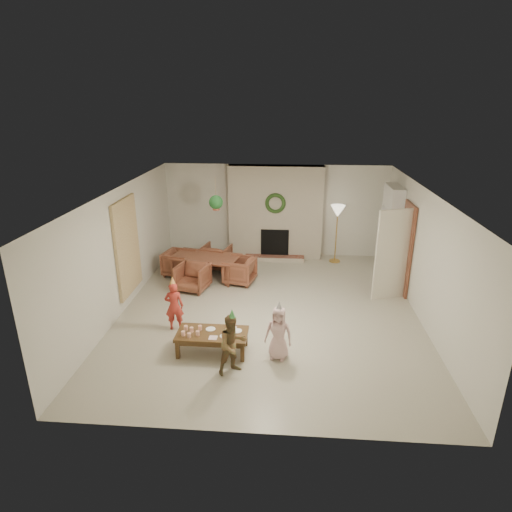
# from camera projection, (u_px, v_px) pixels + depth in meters

# --- Properties ---
(floor) EXTENTS (7.00, 7.00, 0.00)m
(floor) POSITION_uv_depth(u_px,v_px,m) (269.00, 310.00, 8.94)
(floor) COLOR #B7B29E
(floor) RESTS_ON ground
(ceiling) EXTENTS (7.00, 7.00, 0.00)m
(ceiling) POSITION_uv_depth(u_px,v_px,m) (270.00, 191.00, 8.07)
(ceiling) COLOR white
(ceiling) RESTS_ON wall_back
(wall_back) EXTENTS (7.00, 0.00, 7.00)m
(wall_back) POSITION_uv_depth(u_px,v_px,m) (276.00, 211.00, 11.78)
(wall_back) COLOR silver
(wall_back) RESTS_ON floor
(wall_front) EXTENTS (7.00, 0.00, 7.00)m
(wall_front) POSITION_uv_depth(u_px,v_px,m) (256.00, 351.00, 5.23)
(wall_front) COLOR silver
(wall_front) RESTS_ON floor
(wall_left) EXTENTS (0.00, 7.00, 7.00)m
(wall_left) POSITION_uv_depth(u_px,v_px,m) (122.00, 250.00, 8.72)
(wall_left) COLOR silver
(wall_left) RESTS_ON floor
(wall_right) EXTENTS (0.00, 7.00, 7.00)m
(wall_right) POSITION_uv_depth(u_px,v_px,m) (425.00, 258.00, 8.28)
(wall_right) COLOR silver
(wall_right) RESTS_ON floor
(fireplace_mass) EXTENTS (2.50, 0.40, 2.50)m
(fireplace_mass) POSITION_uv_depth(u_px,v_px,m) (276.00, 212.00, 11.59)
(fireplace_mass) COLOR #4E1714
(fireplace_mass) RESTS_ON floor
(fireplace_hearth) EXTENTS (1.60, 0.30, 0.12)m
(fireplace_hearth) POSITION_uv_depth(u_px,v_px,m) (274.00, 258.00, 11.68)
(fireplace_hearth) COLOR maroon
(fireplace_hearth) RESTS_ON floor
(fireplace_firebox) EXTENTS (0.75, 0.12, 0.75)m
(fireplace_firebox) POSITION_uv_depth(u_px,v_px,m) (275.00, 243.00, 11.70)
(fireplace_firebox) COLOR black
(fireplace_firebox) RESTS_ON floor
(fireplace_wreath) EXTENTS (0.54, 0.10, 0.54)m
(fireplace_wreath) POSITION_uv_depth(u_px,v_px,m) (275.00, 203.00, 11.27)
(fireplace_wreath) COLOR #204118
(fireplace_wreath) RESTS_ON fireplace_mass
(floor_lamp_base) EXTENTS (0.29, 0.29, 0.03)m
(floor_lamp_base) POSITION_uv_depth(u_px,v_px,m) (334.00, 261.00, 11.62)
(floor_lamp_base) COLOR gold
(floor_lamp_base) RESTS_ON floor
(floor_lamp_post) EXTENTS (0.03, 0.03, 1.39)m
(floor_lamp_post) POSITION_uv_depth(u_px,v_px,m) (336.00, 236.00, 11.38)
(floor_lamp_post) COLOR gold
(floor_lamp_post) RESTS_ON floor
(floor_lamp_shade) EXTENTS (0.37, 0.37, 0.31)m
(floor_lamp_shade) POSITION_uv_depth(u_px,v_px,m) (338.00, 211.00, 11.14)
(floor_lamp_shade) COLOR beige
(floor_lamp_shade) RESTS_ON floor_lamp_post
(bookshelf_carcass) EXTENTS (0.30, 1.00, 2.20)m
(bookshelf_carcass) POSITION_uv_depth(u_px,v_px,m) (390.00, 231.00, 10.50)
(bookshelf_carcass) COLOR white
(bookshelf_carcass) RESTS_ON floor
(bookshelf_shelf_a) EXTENTS (0.30, 0.92, 0.03)m
(bookshelf_shelf_a) POSITION_uv_depth(u_px,v_px,m) (387.00, 256.00, 10.73)
(bookshelf_shelf_a) COLOR white
(bookshelf_shelf_a) RESTS_ON bookshelf_carcass
(bookshelf_shelf_b) EXTENTS (0.30, 0.92, 0.03)m
(bookshelf_shelf_b) POSITION_uv_depth(u_px,v_px,m) (388.00, 241.00, 10.59)
(bookshelf_shelf_b) COLOR white
(bookshelf_shelf_b) RESTS_ON bookshelf_carcass
(bookshelf_shelf_c) EXTENTS (0.30, 0.92, 0.03)m
(bookshelf_shelf_c) POSITION_uv_depth(u_px,v_px,m) (390.00, 225.00, 10.45)
(bookshelf_shelf_c) COLOR white
(bookshelf_shelf_c) RESTS_ON bookshelf_carcass
(bookshelf_shelf_d) EXTENTS (0.30, 0.92, 0.03)m
(bookshelf_shelf_d) POSITION_uv_depth(u_px,v_px,m) (392.00, 209.00, 10.31)
(bookshelf_shelf_d) COLOR white
(bookshelf_shelf_d) RESTS_ON bookshelf_carcass
(books_row_lower) EXTENTS (0.20, 0.40, 0.24)m
(books_row_lower) POSITION_uv_depth(u_px,v_px,m) (388.00, 252.00, 10.54)
(books_row_lower) COLOR #B73721
(books_row_lower) RESTS_ON bookshelf_shelf_a
(books_row_mid) EXTENTS (0.20, 0.44, 0.24)m
(books_row_mid) POSITION_uv_depth(u_px,v_px,m) (388.00, 234.00, 10.59)
(books_row_mid) COLOR #245185
(books_row_mid) RESTS_ON bookshelf_shelf_b
(books_row_upper) EXTENTS (0.20, 0.36, 0.22)m
(books_row_upper) POSITION_uv_depth(u_px,v_px,m) (391.00, 221.00, 10.31)
(books_row_upper) COLOR #ABA224
(books_row_upper) RESTS_ON bookshelf_shelf_c
(door_frame) EXTENTS (0.05, 0.86, 2.04)m
(door_frame) POSITION_uv_depth(u_px,v_px,m) (406.00, 249.00, 9.49)
(door_frame) COLOR brown
(door_frame) RESTS_ON floor
(door_leaf) EXTENTS (0.77, 0.32, 2.00)m
(door_leaf) POSITION_uv_depth(u_px,v_px,m) (392.00, 255.00, 9.17)
(door_leaf) COLOR beige
(door_leaf) RESTS_ON floor
(curtain_panel) EXTENTS (0.06, 1.20, 2.00)m
(curtain_panel) POSITION_uv_depth(u_px,v_px,m) (127.00, 247.00, 8.91)
(curtain_panel) COLOR beige
(curtain_panel) RESTS_ON wall_left
(dining_table) EXTENTS (1.77, 1.23, 0.56)m
(dining_table) POSITION_uv_depth(u_px,v_px,m) (205.00, 267.00, 10.44)
(dining_table) COLOR brown
(dining_table) RESTS_ON floor
(dining_chair_near) EXTENTS (0.80, 0.82, 0.62)m
(dining_chair_near) POSITION_uv_depth(u_px,v_px,m) (193.00, 277.00, 9.80)
(dining_chair_near) COLOR brown
(dining_chair_near) RESTS_ON floor
(dining_chair_far) EXTENTS (0.80, 0.82, 0.62)m
(dining_chair_far) POSITION_uv_depth(u_px,v_px,m) (216.00, 257.00, 11.06)
(dining_chair_far) COLOR brown
(dining_chair_far) RESTS_ON floor
(dining_chair_left) EXTENTS (0.82, 0.80, 0.62)m
(dining_chair_left) POSITION_uv_depth(u_px,v_px,m) (179.00, 263.00, 10.63)
(dining_chair_left) COLOR brown
(dining_chair_left) RESTS_ON floor
(dining_chair_right) EXTENTS (0.82, 0.80, 0.62)m
(dining_chair_right) POSITION_uv_depth(u_px,v_px,m) (240.00, 270.00, 10.18)
(dining_chair_right) COLOR brown
(dining_chair_right) RESTS_ON floor
(hanging_plant_cord) EXTENTS (0.01, 0.01, 0.70)m
(hanging_plant_cord) POSITION_uv_depth(u_px,v_px,m) (216.00, 192.00, 9.69)
(hanging_plant_cord) COLOR tan
(hanging_plant_cord) RESTS_ON ceiling
(hanging_plant_pot) EXTENTS (0.16, 0.16, 0.12)m
(hanging_plant_pot) POSITION_uv_depth(u_px,v_px,m) (216.00, 207.00, 9.81)
(hanging_plant_pot) COLOR brown
(hanging_plant_pot) RESTS_ON hanging_plant_cord
(hanging_plant_foliage) EXTENTS (0.32, 0.32, 0.32)m
(hanging_plant_foliage) POSITION_uv_depth(u_px,v_px,m) (216.00, 202.00, 9.77)
(hanging_plant_foliage) COLOR #184A1F
(hanging_plant_foliage) RESTS_ON hanging_plant_pot
(coffee_table_top) EXTENTS (1.22, 0.62, 0.06)m
(coffee_table_top) POSITION_uv_depth(u_px,v_px,m) (212.00, 334.00, 7.37)
(coffee_table_top) COLOR #53381B
(coffee_table_top) RESTS_ON floor
(coffee_table_apron) EXTENTS (1.12, 0.52, 0.07)m
(coffee_table_apron) POSITION_uv_depth(u_px,v_px,m) (212.00, 337.00, 7.40)
(coffee_table_apron) COLOR #53381B
(coffee_table_apron) RESTS_ON floor
(coffee_leg_fl) EXTENTS (0.07, 0.07, 0.32)m
(coffee_leg_fl) POSITION_uv_depth(u_px,v_px,m) (178.00, 350.00, 7.25)
(coffee_leg_fl) COLOR #53381B
(coffee_leg_fl) RESTS_ON floor
(coffee_leg_fr) EXTENTS (0.07, 0.07, 0.32)m
(coffee_leg_fr) POSITION_uv_depth(u_px,v_px,m) (243.00, 353.00, 7.16)
(coffee_leg_fr) COLOR #53381B
(coffee_leg_fr) RESTS_ON floor
(coffee_leg_bl) EXTENTS (0.07, 0.07, 0.32)m
(coffee_leg_bl) POSITION_uv_depth(u_px,v_px,m) (185.00, 335.00, 7.71)
(coffee_leg_bl) COLOR #53381B
(coffee_leg_bl) RESTS_ON floor
(coffee_leg_br) EXTENTS (0.07, 0.07, 0.32)m
(coffee_leg_br) POSITION_uv_depth(u_px,v_px,m) (246.00, 337.00, 7.62)
(coffee_leg_br) COLOR #53381B
(coffee_leg_br) RESTS_ON floor
(cup_a) EXTENTS (0.07, 0.07, 0.08)m
(cup_a) POSITION_uv_depth(u_px,v_px,m) (183.00, 333.00, 7.26)
(cup_a) COLOR white
(cup_a) RESTS_ON coffee_table_top
(cup_b) EXTENTS (0.07, 0.07, 0.08)m
(cup_b) POSITION_uv_depth(u_px,v_px,m) (186.00, 328.00, 7.43)
(cup_b) COLOR white
(cup_b) RESTS_ON coffee_table_top
(cup_c) EXTENTS (0.07, 0.07, 0.08)m
(cup_c) POSITION_uv_depth(u_px,v_px,m) (189.00, 335.00, 7.20)
(cup_c) COLOR white
(cup_c) RESTS_ON coffee_table_top
(cup_d) EXTENTS (0.07, 0.07, 0.08)m
(cup_d) POSITION_uv_depth(u_px,v_px,m) (192.00, 330.00, 7.38)
(cup_d) COLOR white
(cup_d) RESTS_ON coffee_table_top
(cup_e) EXTENTS (0.07, 0.07, 0.08)m
(cup_e) POSITION_uv_depth(u_px,v_px,m) (198.00, 333.00, 7.26)
(cup_e) COLOR white
(cup_e) RESTS_ON coffee_table_top
(cup_f) EXTENTS (0.07, 0.07, 0.08)m
(cup_f) POSITION_uv_depth(u_px,v_px,m) (200.00, 328.00, 7.44)
(cup_f) COLOR white
(cup_f) RESTS_ON coffee_table_top
(plate_a) EXTENTS (0.17, 0.17, 0.01)m
(plate_a) POSITION_uv_depth(u_px,v_px,m) (211.00, 329.00, 7.47)
(plate_a) COLOR white
(plate_a) RESTS_ON coffee_table_top
(plate_b) EXTENTS (0.17, 0.17, 0.01)m
(plate_b) POSITION_uv_depth(u_px,v_px,m) (225.00, 336.00, 7.26)
(plate_b) COLOR white
(plate_b) RESTS_ON coffee_table_top
(plate_c) EXTENTS (0.17, 0.17, 0.01)m
(plate_c) POSITION_uv_depth(u_px,v_px,m) (237.00, 331.00, 7.42)
(plate_c) COLOR white
(plate_c) RESTS_ON coffee_table_top
(food_scoop) EXTENTS (0.07, 0.07, 0.07)m
(food_scoop) POSITION_uv_depth(u_px,v_px,m) (225.00, 334.00, 7.24)
(food_scoop) COLOR tan
(food_scoop) RESTS_ON plate_b
(napkin_left) EXTENTS (0.14, 0.14, 0.01)m
(napkin_left) POSITION_uv_depth(u_px,v_px,m) (213.00, 338.00, 7.20)
(napkin_left) COLOR #E6AAB3
(napkin_left) RESTS_ON coffee_table_top
(napkin_right) EXTENTS (0.14, 0.14, 0.01)m
(napkin_right) POSITION_uv_depth(u_px,v_px,m) (232.00, 328.00, 7.49)
(napkin_right) COLOR #E6AAB3
(napkin_right) RESTS_ON coffee_table_top
(child_red) EXTENTS (0.37, 0.27, 0.96)m
(child_red) POSITION_uv_depth(u_px,v_px,m) (174.00, 306.00, 8.07)
(child_red) COLOR red
(child_red) RESTS_ON floor
(party_hat_red) EXTENTS (0.16, 0.16, 0.18)m
(party_hat_red) POSITION_uv_depth(u_px,v_px,m) (172.00, 281.00, 7.89)
(party_hat_red) COLOR #D8D148
(party_hat_red) RESTS_ON child_red
(child_plaid) EXTENTS (0.62, 0.59, 1.01)m
(child_plaid) POSITION_uv_depth(u_px,v_px,m) (233.00, 345.00, 6.76)
(child_plaid) COLOR brown
(child_plaid) RESTS_ON floor
(party_hat_plaid) EXTENTS (0.15, 0.15, 0.16)m
(party_hat_plaid) POSITION_uv_depth(u_px,v_px,m) (232.00, 314.00, 6.58)
(party_hat_plaid) COLOR green
(party_hat_plaid) RESTS_ON child_plaid
(child_pink) EXTENTS (0.52, 0.39, 0.94)m
(child_pink) POSITION_uv_depth(u_px,v_px,m) (278.00, 333.00, 7.15)
(child_pink) COLOR beige
(child_pink) RESTS_ON floor
(party_hat_pink) EXTENTS (0.16, 0.16, 0.17)m
(party_hat_pink) POSITION_uv_depth(u_px,v_px,m) (279.00, 306.00, 6.98)
(party_hat_pink) COLOR silver
(party_hat_pink) RESTS_ON child_pink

